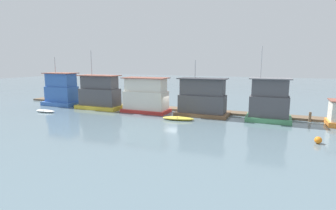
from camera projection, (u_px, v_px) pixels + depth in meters
name	position (u px, v px, depth m)	size (l,w,h in m)	color
ground_plane	(171.00, 113.00, 38.19)	(200.00, 200.00, 0.00)	slate
dock_walkway	(178.00, 109.00, 40.96)	(59.60, 2.20, 0.30)	brown
houseboat_blue	(62.00, 91.00, 45.24)	(6.20, 3.81, 8.22)	#3866B7
houseboat_yellow	(100.00, 94.00, 41.88)	(7.47, 3.74, 9.17)	gold
houseboat_red	(146.00, 96.00, 38.81)	(6.93, 3.48, 5.17)	red
houseboat_brown	(202.00, 99.00, 36.40)	(7.33, 3.74, 7.68)	brown
houseboat_green	(269.00, 102.00, 33.06)	(5.42, 3.78, 9.36)	#4C9360
dinghy_white	(45.00, 111.00, 39.11)	(3.43, 1.19, 0.37)	white
dinghy_yellow	(178.00, 118.00, 33.84)	(4.27, 1.83, 0.44)	yellow
mooring_post_far_left	(310.00, 117.00, 32.79)	(0.31, 0.31, 1.23)	brown
buoy_orange	(318.00, 140.00, 24.08)	(0.65, 0.65, 0.65)	orange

